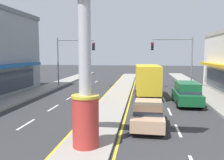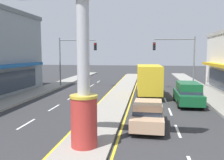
{
  "view_description": "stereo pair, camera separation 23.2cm",
  "coord_description": "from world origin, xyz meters",
  "px_view_note": "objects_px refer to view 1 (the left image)",
  "views": [
    {
      "loc": [
        2.48,
        -4.02,
        4.28
      ],
      "look_at": [
        0.56,
        10.76,
        2.6
      ],
      "focal_mm": 38.19,
      "sensor_mm": 36.0,
      "label": 1
    },
    {
      "loc": [
        2.71,
        -3.99,
        4.28
      ],
      "look_at": [
        0.56,
        10.76,
        2.6
      ],
      "focal_mm": 38.19,
      "sensor_mm": 36.0,
      "label": 2
    }
  ],
  "objects_px": {
    "box_truck_near_right_lane": "(147,79)",
    "sedan_far_right_lane": "(148,114)",
    "traffic_light_left_side": "(71,53)",
    "traffic_light_right_side": "(177,53)",
    "district_sign": "(85,52)",
    "suv_near_left_lane": "(187,93)"
  },
  "relations": [
    {
      "from": "box_truck_near_right_lane",
      "to": "sedan_far_right_lane",
      "type": "xyz_separation_m",
      "value": [
        -0.09,
        -10.18,
        -0.91
      ]
    },
    {
      "from": "traffic_light_left_side",
      "to": "sedan_far_right_lane",
      "type": "xyz_separation_m",
      "value": [
        9.24,
        -15.35,
        -3.46
      ]
    },
    {
      "from": "sedan_far_right_lane",
      "to": "traffic_light_right_side",
      "type": "bearing_deg",
      "value": 76.77
    },
    {
      "from": "district_sign",
      "to": "traffic_light_right_side",
      "type": "distance_m",
      "value": 19.94
    },
    {
      "from": "district_sign",
      "to": "suv_near_left_lane",
      "type": "bearing_deg",
      "value": 58.74
    },
    {
      "from": "traffic_light_left_side",
      "to": "box_truck_near_right_lane",
      "type": "xyz_separation_m",
      "value": [
        9.33,
        -5.17,
        -2.55
      ]
    },
    {
      "from": "traffic_light_right_side",
      "to": "sedan_far_right_lane",
      "type": "xyz_separation_m",
      "value": [
        -3.59,
        -15.26,
        -3.46
      ]
    },
    {
      "from": "traffic_light_left_side",
      "to": "suv_near_left_lane",
      "type": "bearing_deg",
      "value": -35.27
    },
    {
      "from": "district_sign",
      "to": "sedan_far_right_lane",
      "type": "xyz_separation_m",
      "value": [
        2.83,
        3.62,
        -3.52
      ]
    },
    {
      "from": "box_truck_near_right_lane",
      "to": "sedan_far_right_lane",
      "type": "distance_m",
      "value": 10.22
    },
    {
      "from": "traffic_light_right_side",
      "to": "box_truck_near_right_lane",
      "type": "bearing_deg",
      "value": -124.56
    },
    {
      "from": "traffic_light_left_side",
      "to": "suv_near_left_lane",
      "type": "relative_size",
      "value": 1.35
    },
    {
      "from": "district_sign",
      "to": "suv_near_left_lane",
      "type": "xyz_separation_m",
      "value": [
        6.13,
        10.1,
        -3.33
      ]
    },
    {
      "from": "district_sign",
      "to": "traffic_light_right_side",
      "type": "bearing_deg",
      "value": 71.24
    },
    {
      "from": "district_sign",
      "to": "suv_near_left_lane",
      "type": "relative_size",
      "value": 1.78
    },
    {
      "from": "district_sign",
      "to": "box_truck_near_right_lane",
      "type": "bearing_deg",
      "value": 78.08
    },
    {
      "from": "box_truck_near_right_lane",
      "to": "suv_near_left_lane",
      "type": "xyz_separation_m",
      "value": [
        3.22,
        -3.7,
        -0.71
      ]
    },
    {
      "from": "district_sign",
      "to": "suv_near_left_lane",
      "type": "height_order",
      "value": "district_sign"
    },
    {
      "from": "traffic_light_left_side",
      "to": "sedan_far_right_lane",
      "type": "distance_m",
      "value": 18.25
    },
    {
      "from": "traffic_light_right_side",
      "to": "sedan_far_right_lane",
      "type": "bearing_deg",
      "value": -103.23
    },
    {
      "from": "district_sign",
      "to": "sedan_far_right_lane",
      "type": "height_order",
      "value": "district_sign"
    },
    {
      "from": "traffic_light_right_side",
      "to": "box_truck_near_right_lane",
      "type": "relative_size",
      "value": 0.89
    }
  ]
}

